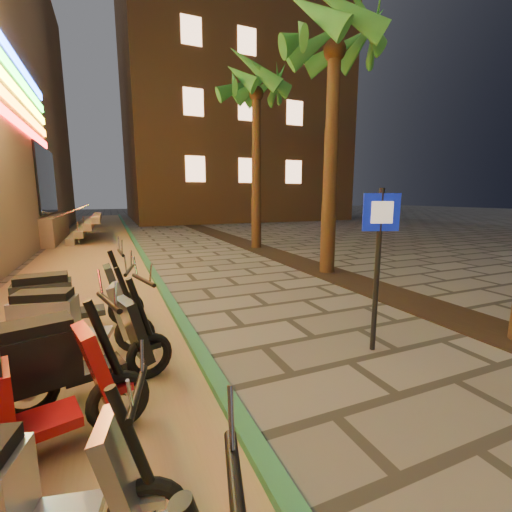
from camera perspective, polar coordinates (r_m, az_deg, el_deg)
name	(u,v)px	position (r m, az deg, el deg)	size (l,w,h in m)	color
parking_strip	(86,270)	(11.02, -26.43, -2.05)	(3.40, 60.00, 0.01)	#8C7251
green_curb	(148,264)	(11.04, -17.62, -1.21)	(0.18, 60.00, 0.10)	#24623F
planting_strip	(378,290)	(8.25, 19.65, -5.31)	(1.20, 40.00, 0.02)	black
apartment_block	(225,84)	(36.09, -5.13, 26.70)	(18.00, 16.06, 25.00)	brown
palm_c	(335,49)	(10.20, 13.01, 30.56)	(2.97, 3.02, 6.91)	#472D19
palm_d	(256,94)	(14.44, 0.05, 25.41)	(2.97, 3.02, 7.16)	#472D19
pedestrian_sign	(379,248)	(4.78, 19.78, 1.27)	(0.47, 0.19, 2.20)	black
scooter_5	(7,500)	(2.66, -36.13, -30.01)	(1.55, 0.72, 1.09)	black
scooter_7	(67,355)	(4.02, -28.95, -14.29)	(1.75, 0.88, 1.24)	black
scooter_8	(68,320)	(5.11, -28.82, -9.35)	(1.71, 0.77, 1.20)	black
scooter_9	(65,300)	(5.95, -29.21, -6.45)	(1.80, 0.63, 1.27)	black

